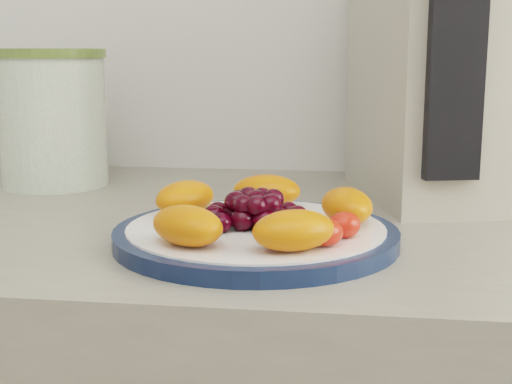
# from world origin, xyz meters

# --- Properties ---
(plate_rim) EXTENTS (0.27, 0.27, 0.01)m
(plate_rim) POSITION_xyz_m (-0.05, 1.07, 0.91)
(plate_rim) COLOR #101E3D
(plate_rim) RESTS_ON counter
(plate_face) EXTENTS (0.24, 0.24, 0.02)m
(plate_face) POSITION_xyz_m (-0.05, 1.07, 0.91)
(plate_face) COLOR white
(plate_face) RESTS_ON counter
(canister) EXTENTS (0.15, 0.15, 0.17)m
(canister) POSITION_xyz_m (-0.36, 1.34, 0.99)
(canister) COLOR #2F6411
(canister) RESTS_ON counter
(canister_lid) EXTENTS (0.15, 0.15, 0.01)m
(canister_lid) POSITION_xyz_m (-0.36, 1.34, 1.08)
(canister_lid) COLOR #5B7031
(canister_lid) RESTS_ON canister
(appliance_body) EXTENTS (0.25, 0.31, 0.34)m
(appliance_body) POSITION_xyz_m (0.15, 1.33, 1.07)
(appliance_body) COLOR #A8A18E
(appliance_body) RESTS_ON counter
(appliance_panel) EXTENTS (0.06, 0.03, 0.25)m
(appliance_panel) POSITION_xyz_m (0.14, 1.18, 1.07)
(appliance_panel) COLOR black
(appliance_panel) RESTS_ON appliance_body
(fruit_plate) EXTENTS (0.23, 0.23, 0.03)m
(fruit_plate) POSITION_xyz_m (-0.05, 1.07, 0.93)
(fruit_plate) COLOR #D55108
(fruit_plate) RESTS_ON plate_face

